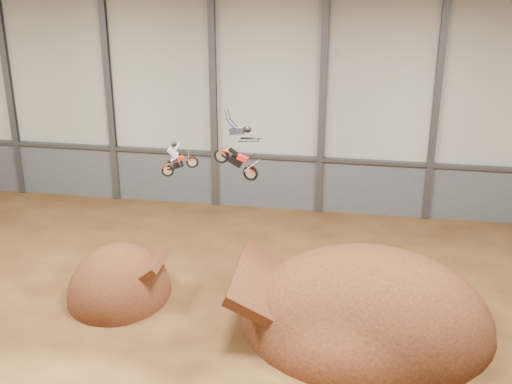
% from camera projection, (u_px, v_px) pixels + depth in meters
% --- Properties ---
extents(floor, '(40.00, 40.00, 0.00)m').
position_uv_depth(floor, '(221.00, 339.00, 32.44)').
color(floor, '#452912').
rests_on(floor, ground).
extents(back_wall, '(40.00, 0.10, 14.00)m').
position_uv_depth(back_wall, '(268.00, 102.00, 43.35)').
color(back_wall, beige).
rests_on(back_wall, ground).
extents(ceiling, '(40.00, 40.00, 0.00)m').
position_uv_depth(ceiling, '(214.00, 29.00, 26.97)').
color(ceiling, black).
rests_on(ceiling, back_wall).
extents(lower_band_back, '(39.80, 0.18, 3.50)m').
position_uv_depth(lower_band_back, '(267.00, 182.00, 45.31)').
color(lower_band_back, '#585A60').
rests_on(lower_band_back, ground).
extents(steel_rail, '(39.80, 0.35, 0.20)m').
position_uv_depth(steel_rail, '(267.00, 156.00, 44.47)').
color(steel_rail, '#47494F').
rests_on(steel_rail, lower_band_back).
extents(steel_column_0, '(0.40, 0.36, 13.90)m').
position_uv_depth(steel_column_0, '(10.00, 92.00, 45.54)').
color(steel_column_0, '#47494F').
rests_on(steel_column_0, ground).
extents(steel_column_1, '(0.40, 0.36, 13.90)m').
position_uv_depth(steel_column_1, '(109.00, 96.00, 44.59)').
color(steel_column_1, '#47494F').
rests_on(steel_column_1, ground).
extents(steel_column_2, '(0.40, 0.36, 13.90)m').
position_uv_depth(steel_column_2, '(213.00, 100.00, 43.64)').
color(steel_column_2, '#47494F').
rests_on(steel_column_2, ground).
extents(steel_column_3, '(0.40, 0.36, 13.90)m').
position_uv_depth(steel_column_3, '(322.00, 105.00, 42.69)').
color(steel_column_3, '#47494F').
rests_on(steel_column_3, ground).
extents(steel_column_4, '(0.40, 0.36, 13.90)m').
position_uv_depth(steel_column_4, '(436.00, 110.00, 41.74)').
color(steel_column_4, '#47494F').
rests_on(steel_column_4, ground).
extents(takeoff_ramp, '(5.13, 5.92, 5.13)m').
position_uv_depth(takeoff_ramp, '(120.00, 295.00, 36.02)').
color(takeoff_ramp, '#3F1D0F').
rests_on(takeoff_ramp, ground).
extents(landing_ramp, '(11.79, 10.43, 6.80)m').
position_uv_depth(landing_ramp, '(366.00, 325.00, 33.51)').
color(landing_ramp, '#3F1D0F').
rests_on(landing_ramp, ground).
extents(fmx_rider_a, '(2.40, 1.14, 2.20)m').
position_uv_depth(fmx_rider_a, '(182.00, 155.00, 33.91)').
color(fmx_rider_a, red).
extents(fmx_rider_b, '(3.99, 1.63, 3.68)m').
position_uv_depth(fmx_rider_b, '(232.00, 144.00, 32.36)').
color(fmx_rider_b, red).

